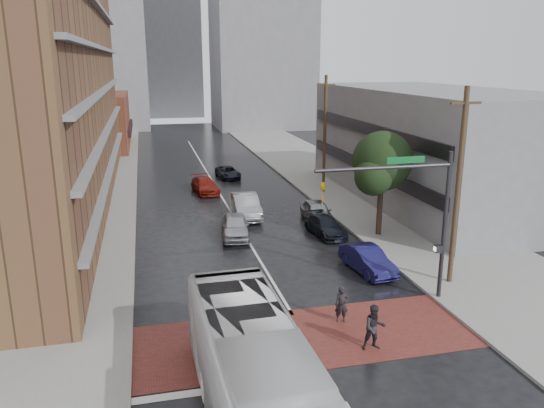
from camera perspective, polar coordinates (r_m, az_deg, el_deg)
ground at (r=22.37m, az=4.02°, el=-14.69°), size 160.00×160.00×0.00m
crosswalk at (r=22.77m, az=3.63°, el=-14.07°), size 14.00×5.00×0.02m
sidewalk_west at (r=45.17m, az=-20.08°, el=0.07°), size 9.00×90.00×0.15m
sidewalk_east at (r=48.13m, az=8.19°, el=1.74°), size 9.00×90.00×0.15m
apartment_block at (r=43.30m, az=-25.41°, el=17.59°), size 10.00×44.00×28.00m
storefront_west at (r=73.10m, az=-18.36°, el=8.42°), size 8.00×16.00×7.00m
building_east at (r=45.04m, az=16.71°, el=6.07°), size 11.00×26.00×9.00m
distant_tower_west at (r=96.91m, az=-19.14°, el=17.25°), size 18.00×16.00×32.00m
distant_tower_east at (r=92.90m, az=-1.12°, el=19.40°), size 16.00×14.00×36.00m
distant_tower_center at (r=113.62m, az=-10.89°, el=15.34°), size 12.00×10.00×24.00m
street_tree at (r=34.37m, az=11.76°, el=4.13°), size 4.20×4.10×6.90m
signal_mast at (r=24.91m, az=15.41°, el=-0.26°), size 6.50×0.30×7.20m
utility_pole_near at (r=27.55m, az=19.38°, el=1.75°), size 1.60×0.26×10.00m
utility_pole_far at (r=45.36m, az=5.69°, el=7.51°), size 1.60×0.26×10.00m
transit_bus at (r=16.45m, az=-1.17°, el=-19.54°), size 3.23×12.65×3.51m
pedestrian_a at (r=23.72m, az=7.51°, el=-10.69°), size 0.66×0.50×1.65m
pedestrian_b at (r=21.84m, az=10.98°, el=-12.91°), size 0.97×0.78×1.89m
car_travel_a at (r=34.50m, az=-4.00°, el=-2.39°), size 2.26×4.53×1.48m
car_travel_b at (r=38.82m, az=-2.86°, el=-0.20°), size 2.01×5.22×1.70m
car_travel_c at (r=46.45m, az=-7.22°, el=2.01°), size 2.39×4.68×1.30m
suv_travel at (r=52.10m, az=-4.75°, el=3.42°), size 2.25×4.22×1.13m
car_parked_near at (r=29.33m, az=10.22°, el=-5.92°), size 1.94×4.33×1.38m
car_parked_mid at (r=35.06m, az=5.76°, el=-2.37°), size 2.14×4.33×1.21m
car_parked_far at (r=37.80m, az=4.86°, el=-0.81°), size 2.07×4.53×1.51m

